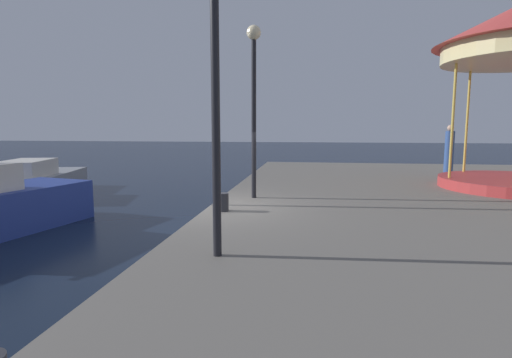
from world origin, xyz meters
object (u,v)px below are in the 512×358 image
Objects in this scene: lamp_post_far_end at (254,82)px; bollard_center at (223,202)px; motorboat_grey at (38,181)px; lamp_post_mid_promenade at (215,30)px; person_far_corner at (449,151)px.

bollard_center is (-0.42, -1.75, -2.76)m from lamp_post_far_end.
lamp_post_mid_promenade is (9.14, -8.51, 3.37)m from motorboat_grey.
lamp_post_mid_promenade is 11.54× the size of bollard_center.
lamp_post_mid_promenade is 4.25m from bollard_center.
person_far_corner reaches higher than motorboat_grey.
motorboat_grey is 1.24× the size of lamp_post_far_end.
motorboat_grey is 1.17× the size of lamp_post_mid_promenade.
lamp_post_mid_promenade reaches higher than person_far_corner.
lamp_post_far_end is at bearing 76.45° from bollard_center.
motorboat_grey is 10.16m from bollard_center.
lamp_post_far_end is 9.46m from person_far_corner.
person_far_corner reaches higher than bollard_center.
motorboat_grey is 2.82× the size of person_far_corner.
lamp_post_mid_promenade reaches higher than motorboat_grey.
lamp_post_far_end is 10.85× the size of bollard_center.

